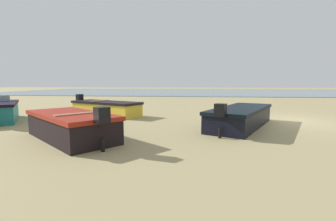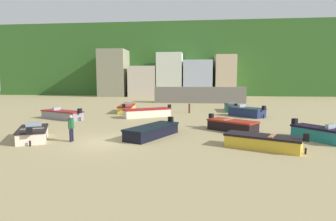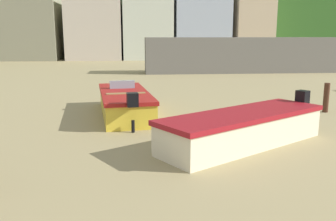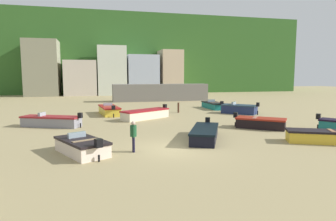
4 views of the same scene
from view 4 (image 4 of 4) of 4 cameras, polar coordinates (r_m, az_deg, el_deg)
ground_plane at (r=16.17m, az=0.87°, el=-7.40°), size 160.00×160.00×0.00m
headland_hill at (r=81.41m, az=-11.18°, el=10.10°), size 90.00×32.00×17.71m
harbor_pier at (r=46.33m, az=-1.41°, el=3.50°), size 14.88×2.40×2.63m
townhouse_far_left at (r=63.13m, az=-23.09°, el=7.54°), size 6.19×6.32×10.79m
townhouse_left at (r=62.11m, az=-16.52°, el=6.05°), size 6.24×5.75×6.94m
townhouse_centre_left at (r=61.87m, az=-10.82°, el=7.56°), size 5.66×5.20×9.87m
townhouse_right at (r=62.92m, az=-5.01°, el=6.87°), size 6.38×6.00×8.19m
townhouse_far_right at (r=64.59m, az=0.31°, el=7.39°), size 4.46×6.93×9.30m
boat_grey_0 at (r=24.65m, az=-21.61°, el=-1.94°), size 4.80×3.16×1.15m
boat_black_1 at (r=18.46m, az=7.14°, el=-4.45°), size 3.27×4.67×1.07m
boat_yellow_2 at (r=30.71m, az=-11.30°, el=0.05°), size 2.15×4.99×1.16m
boat_yellow_3 at (r=19.73m, az=27.72°, el=-4.46°), size 4.19×2.93×1.06m
boat_navy_4 at (r=31.68m, az=13.63°, el=0.28°), size 3.74×3.67×1.25m
boat_cream_5 at (r=15.66m, az=-16.30°, el=-6.65°), size 2.97×3.74×1.08m
boat_black_7 at (r=23.28m, az=17.45°, el=-2.31°), size 3.75×3.45×1.12m
boat_cream_8 at (r=27.16m, az=-4.37°, el=-0.70°), size 4.87×3.81×1.18m
boat_teal_9 at (r=35.92m, az=8.82°, el=1.00°), size 1.61×4.58×1.09m
mooring_post_near_water at (r=31.67m, az=2.02°, el=0.56°), size 0.20×0.20×1.07m
beach_walker_distant at (r=15.43m, az=-6.71°, el=-4.51°), size 0.37×0.54×1.62m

